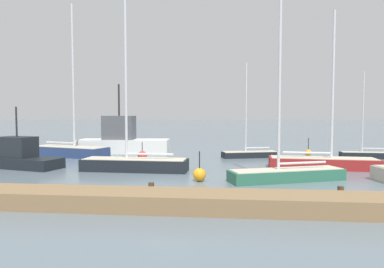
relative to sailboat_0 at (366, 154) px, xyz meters
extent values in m
plane|color=slate|center=(-15.25, -11.34, -0.39)|extent=(600.00, 600.00, 0.00)
cube|color=olive|center=(-15.25, -16.72, -0.05)|extent=(19.33, 1.89, 0.68)
cylinder|color=#423323|center=(-15.25, -15.69, 0.02)|extent=(0.24, 0.24, 0.82)
cylinder|color=#423323|center=(-7.52, -15.69, 0.02)|extent=(0.24, 0.24, 0.82)
cube|color=black|center=(0.01, 0.00, -0.13)|extent=(4.23, 1.15, 0.52)
cube|color=beige|center=(0.01, 0.00, 0.15)|extent=(4.06, 1.07, 0.04)
cylinder|color=silver|center=(-0.33, 0.01, 3.59)|extent=(0.10, 0.10, 6.91)
cylinder|color=silver|center=(0.61, -0.03, 0.48)|extent=(1.89, 0.16, 0.08)
cube|color=navy|center=(-26.03, -1.10, 0.04)|extent=(7.66, 4.27, 0.87)
cube|color=beige|center=(-26.03, -1.10, 0.50)|extent=(7.33, 4.02, 0.04)
cylinder|color=silver|center=(-25.47, -1.27, 6.77)|extent=(0.18, 0.18, 12.58)
cylinder|color=silver|center=(-27.05, -0.79, 0.83)|extent=(3.20, 1.11, 0.14)
cube|color=black|center=(-18.05, -8.12, 0.00)|extent=(7.08, 2.06, 0.79)
cube|color=beige|center=(-18.05, -8.12, 0.41)|extent=(6.80, 1.91, 0.04)
cylinder|color=silver|center=(-18.61, -8.10, 6.76)|extent=(0.17, 0.17, 12.72)
cylinder|color=silver|center=(-17.03, -8.16, 0.74)|extent=(3.16, 0.25, 0.13)
cube|color=#2D6B51|center=(-8.66, -10.60, -0.07)|extent=(6.75, 3.63, 0.63)
cube|color=beige|center=(-8.66, -10.60, 0.26)|extent=(6.46, 3.43, 0.04)
cylinder|color=silver|center=(-9.16, -10.78, 5.31)|extent=(0.16, 0.16, 10.12)
cylinder|color=silver|center=(-7.75, -10.27, 0.59)|extent=(2.86, 1.13, 0.13)
cube|color=maroon|center=(-5.40, -6.07, -0.02)|extent=(7.26, 2.34, 0.75)
cube|color=beige|center=(-5.40, -6.07, 0.38)|extent=(6.96, 2.18, 0.04)
cylinder|color=silver|center=(-4.83, -6.11, 5.35)|extent=(0.17, 0.17, 9.98)
cylinder|color=silver|center=(-6.44, -5.99, 0.71)|extent=(3.21, 0.38, 0.14)
cube|color=black|center=(-9.87, -0.27, -0.14)|extent=(5.10, 2.59, 0.50)
cube|color=beige|center=(-9.87, -0.27, 0.13)|extent=(4.88, 2.44, 0.04)
cylinder|color=silver|center=(-10.25, -0.37, 4.00)|extent=(0.12, 0.12, 7.78)
cylinder|color=silver|center=(-9.18, -0.08, 0.46)|extent=(2.16, 0.69, 0.09)
cube|color=black|center=(-26.41, -7.61, -0.03)|extent=(6.33, 3.41, 0.73)
cube|color=#1E2328|center=(-26.70, -7.54, 1.07)|extent=(2.75, 2.08, 1.46)
cylinder|color=#262626|center=(-26.70, -7.54, 2.85)|extent=(0.12, 0.12, 2.11)
cube|color=white|center=(-22.14, 2.60, 0.26)|extent=(9.15, 3.48, 1.31)
cube|color=#4C5156|center=(-22.59, 2.58, 2.09)|extent=(3.10, 2.41, 2.36)
cylinder|color=#262626|center=(-22.59, 2.58, 4.85)|extent=(0.18, 0.18, 3.15)
sphere|color=orange|center=(-13.53, -11.16, -0.02)|extent=(0.73, 0.73, 0.73)
cylinder|color=black|center=(-13.53, -11.16, 0.82)|extent=(0.06, 0.06, 0.95)
sphere|color=orange|center=(-4.51, 1.22, -0.09)|extent=(0.61, 0.61, 0.61)
cylinder|color=black|center=(-4.51, 1.22, 0.74)|extent=(0.06, 0.06, 1.05)
sphere|color=red|center=(-18.87, -2.89, -0.01)|extent=(0.76, 0.76, 0.76)
cylinder|color=black|center=(-18.87, -2.89, 0.74)|extent=(0.06, 0.06, 0.74)
camera|label=1|loc=(-12.22, -29.11, 3.24)|focal=30.46mm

